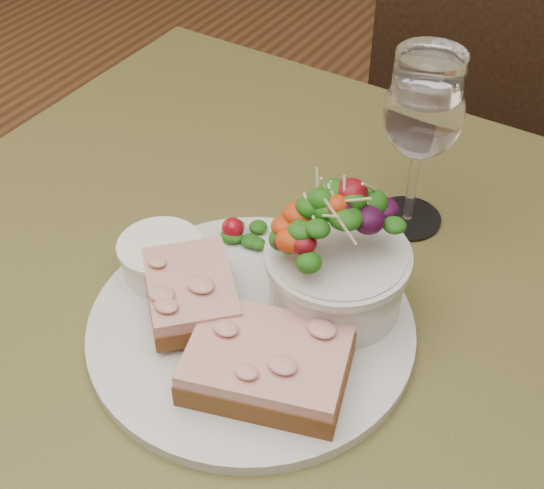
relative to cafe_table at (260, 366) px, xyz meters
The scene contains 9 objects.
cafe_table is the anchor object (origin of this frame).
chair_far 0.81m from the cafe_table, 85.91° to the left, with size 0.45×0.45×0.90m.
dinner_plate 0.12m from the cafe_table, 66.49° to the right, with size 0.29×0.29×0.01m, color silver.
sandwich_front 0.17m from the cafe_table, 53.40° to the right, with size 0.15×0.13×0.03m.
sandwich_back 0.15m from the cafe_table, 123.08° to the right, with size 0.12×0.12×0.03m.
ramekin 0.16m from the cafe_table, 160.85° to the right, with size 0.07×0.07×0.04m.
salad_bowl 0.19m from the cafe_table, 17.11° to the left, with size 0.12×0.12×0.13m.
garnish 0.14m from the cafe_table, 133.83° to the left, with size 0.05×0.04×0.02m.
wine_glass 0.29m from the cafe_table, 67.97° to the left, with size 0.08×0.08×0.18m.
Camera 1 is at (0.27, -0.41, 1.25)m, focal length 50.00 mm.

